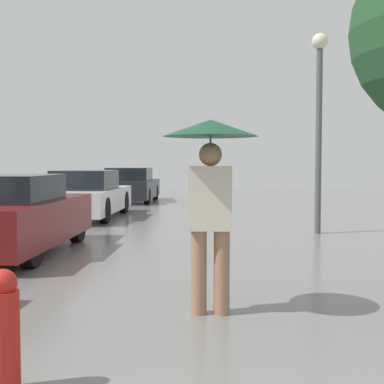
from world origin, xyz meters
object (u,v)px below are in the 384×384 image
object	(u,v)px
pedestrian	(210,170)
fire_hydrant	(4,331)
parked_car_second	(6,216)
parked_car_farthest	(130,186)
street_lamp	(319,105)
parked_car_third	(87,196)

from	to	relation	value
pedestrian	fire_hydrant	distance (m)	2.41
pedestrian	parked_car_second	size ratio (longest dim) A/B	0.48
parked_car_farthest	street_lamp	bearing A→B (deg)	-58.60
parked_car_second	parked_car_third	bearing A→B (deg)	90.41
pedestrian	street_lamp	bearing A→B (deg)	70.44
pedestrian	parked_car_second	distance (m)	4.75
parked_car_second	parked_car_farthest	size ratio (longest dim) A/B	1.01
parked_car_third	street_lamp	xyz separation A→B (m)	(5.46, -2.86, 2.02)
pedestrian	parked_car_third	size ratio (longest dim) A/B	0.44
parked_car_second	parked_car_farthest	bearing A→B (deg)	89.32
street_lamp	fire_hydrant	xyz separation A→B (m)	(-3.37, -7.72, -2.21)
parked_car_farthest	fire_hydrant	size ratio (longest dim) A/B	4.91
parked_car_second	street_lamp	size ratio (longest dim) A/B	0.96
parked_car_second	parked_car_third	size ratio (longest dim) A/B	0.92
street_lamp	parked_car_second	bearing A→B (deg)	-154.23
parked_car_farthest	fire_hydrant	world-z (taller)	parked_car_farthest
pedestrian	parked_car_farthest	size ratio (longest dim) A/B	0.48
street_lamp	parked_car_farthest	bearing A→B (deg)	121.40
parked_car_farthest	pedestrian	bearing A→B (deg)	-77.68
pedestrian	fire_hydrant	xyz separation A→B (m)	(-1.27, -1.80, -0.99)
parked_car_second	fire_hydrant	bearing A→B (deg)	-68.12
parked_car_third	street_lamp	distance (m)	6.49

